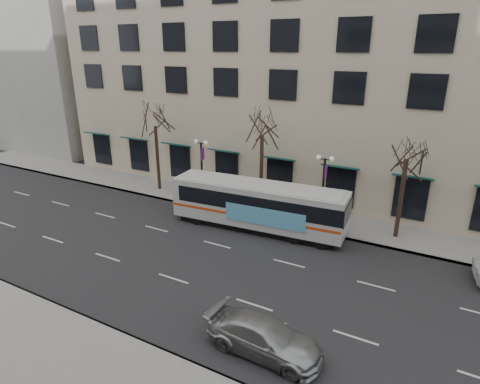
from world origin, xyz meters
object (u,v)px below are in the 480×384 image
Objects in this scene: tree_far_mid at (262,123)px; lamp_post_left at (202,168)px; tree_far_right at (409,144)px; city_bus at (259,205)px; tree_far_left at (154,115)px; lamp_post_right at (323,188)px; silver_car at (264,337)px.

tree_far_mid reaches higher than lamp_post_left.
city_bus is (-8.72, -3.00, -4.61)m from tree_far_right.
tree_far_mid is (10.00, 0.00, 0.21)m from tree_far_left.
tree_far_right is 1.55× the size of lamp_post_right.
tree_far_right is at bearing 2.29° from lamp_post_left.
lamp_post_right is 4.58m from city_bus.
tree_far_left is 1.60× the size of lamp_post_left.
tree_far_mid is at bearing 109.04° from city_bus.
lamp_post_right is 1.04× the size of silver_car.
tree_far_left is 10.00m from tree_far_mid.
lamp_post_right is 0.42× the size of city_bus.
tree_far_left is 12.65m from city_bus.
city_bus is at bearing -20.94° from lamp_post_left.
tree_far_right is 15.25m from silver_car.
lamp_post_left is 10.00m from lamp_post_right.
lamp_post_left is at bearing 43.71° from silver_car.
tree_far_left is 0.98× the size of tree_far_mid.
tree_far_mid is 6.05m from city_bus.
tree_far_mid is 6.41m from lamp_post_right.
lamp_post_left is at bearing -177.71° from tree_far_right.
lamp_post_right is at bearing 9.65° from silver_car.
lamp_post_right is at bearing 28.70° from city_bus.
tree_far_mid is 1.06× the size of tree_far_right.
tree_far_left is at bearing 180.00° from tree_far_right.
silver_car is at bearing -103.03° from tree_far_right.
city_bus is (11.28, -3.00, -4.89)m from tree_far_left.
tree_far_right reaches higher than lamp_post_left.
tree_far_mid is 6.40m from lamp_post_left.
tree_far_left is at bearing 177.71° from lamp_post_right.
lamp_post_left and lamp_post_right have the same top height.
tree_far_right is at bearing 14.96° from city_bus.
lamp_post_left is 17.83m from silver_car.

